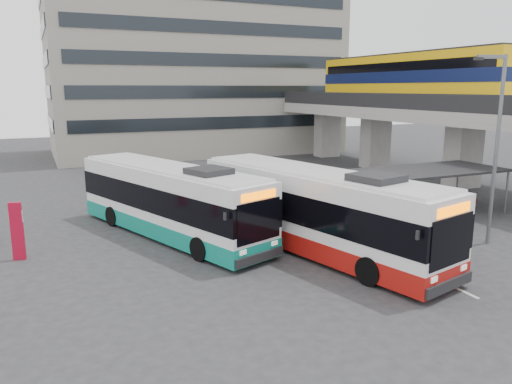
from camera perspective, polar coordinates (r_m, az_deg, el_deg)
name	(u,v)px	position (r m, az deg, el deg)	size (l,w,h in m)	color
ground	(312,250)	(22.19, 6.43, -6.59)	(120.00, 120.00, 0.00)	#28282B
viaduct	(416,98)	(41.85, 17.80, 10.24)	(8.00, 32.00, 9.68)	gray
bike_shelter	(418,191)	(29.13, 17.99, 0.11)	(10.00, 4.00, 2.54)	#595B60
office_block	(193,36)	(56.90, -7.17, 17.30)	(30.00, 15.00, 25.00)	gray
road_markings	(403,263)	(21.28, 16.46, -7.81)	(0.15, 7.60, 0.01)	beige
bus_main	(315,211)	(21.73, 6.76, -2.14)	(5.80, 13.17, 3.81)	white
bus_teal	(170,201)	(24.14, -9.82, -1.02)	(6.61, 12.47, 3.63)	white
pedestrian	(202,227)	(22.68, -6.18, -4.03)	(0.59, 0.39, 1.63)	black
lamp_post	(495,139)	(24.40, 25.66, 5.48)	(1.43, 0.63, 8.38)	#595B60
sign_totem_mid	(17,230)	(22.71, -25.64, -3.97)	(0.52, 0.26, 2.43)	#A70A24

